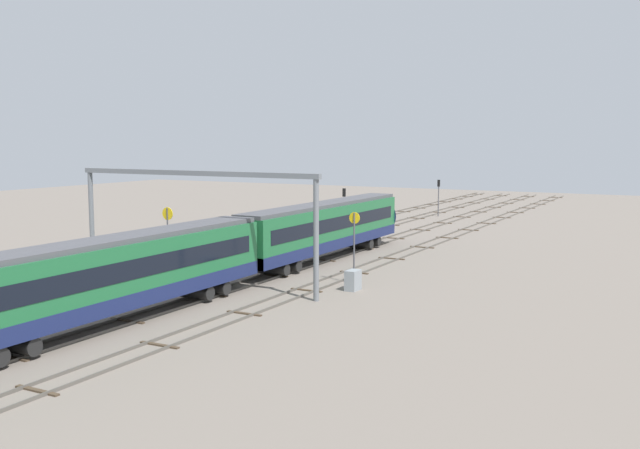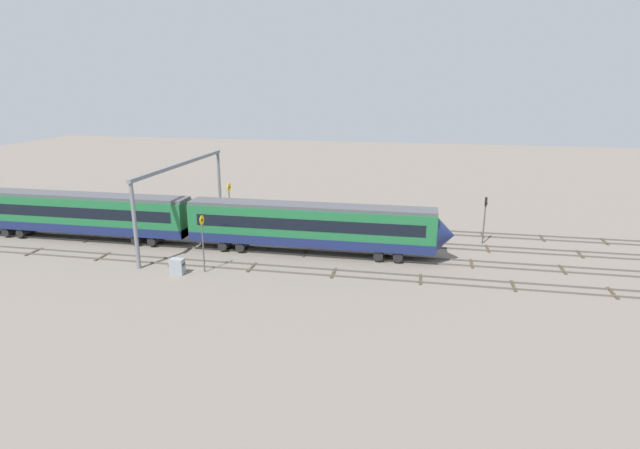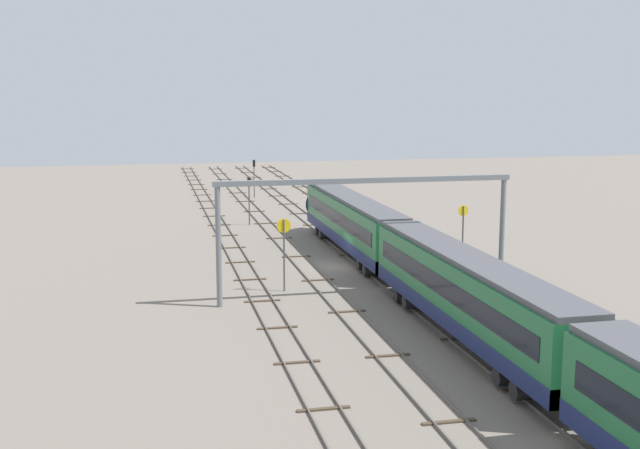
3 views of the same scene
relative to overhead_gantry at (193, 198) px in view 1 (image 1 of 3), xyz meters
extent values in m
plane|color=slate|center=(9.96, -0.40, -6.30)|extent=(189.28, 189.28, 0.00)
cube|color=#59544C|center=(9.96, -8.43, -6.22)|extent=(173.28, 0.07, 0.16)
cube|color=#59544C|center=(9.96, -6.99, -6.22)|extent=(173.28, 0.07, 0.16)
cube|color=#473828|center=(-20.17, -7.71, -6.26)|extent=(0.24, 2.40, 0.08)
cube|color=#473828|center=(-12.64, -7.71, -6.26)|extent=(0.24, 2.40, 0.08)
cube|color=#473828|center=(-5.10, -7.71, -6.26)|extent=(0.24, 2.40, 0.08)
cube|color=#473828|center=(2.43, -7.71, -6.26)|extent=(0.24, 2.40, 0.08)
cube|color=#473828|center=(9.96, -7.71, -6.26)|extent=(0.24, 2.40, 0.08)
cube|color=#473828|center=(17.50, -7.71, -6.26)|extent=(0.24, 2.40, 0.08)
cube|color=#473828|center=(25.03, -7.71, -6.26)|extent=(0.24, 2.40, 0.08)
cube|color=#473828|center=(32.57, -7.71, -6.26)|extent=(0.24, 2.40, 0.08)
cube|color=#473828|center=(40.10, -7.71, -6.26)|extent=(0.24, 2.40, 0.08)
cube|color=#473828|center=(47.63, -7.71, -6.26)|extent=(0.24, 2.40, 0.08)
cube|color=#473828|center=(55.17, -7.71, -6.26)|extent=(0.24, 2.40, 0.08)
cube|color=#473828|center=(62.70, -7.71, -6.26)|extent=(0.24, 2.40, 0.08)
cube|color=#473828|center=(70.24, -7.71, -6.26)|extent=(0.24, 2.40, 0.08)
cube|color=#473828|center=(77.77, -7.71, -6.26)|extent=(0.24, 2.40, 0.08)
cube|color=#473828|center=(85.30, -7.71, -6.26)|extent=(0.24, 2.40, 0.08)
cube|color=#473828|center=(92.84, -7.71, -6.26)|extent=(0.24, 2.40, 0.08)
cube|color=#59544C|center=(9.96, -3.55, -6.22)|extent=(173.28, 0.07, 0.16)
cube|color=#59544C|center=(9.96, -2.12, -6.22)|extent=(173.28, 0.07, 0.16)
cube|color=#473828|center=(-17.60, -2.83, -6.26)|extent=(0.24, 2.40, 0.08)
cube|color=#473828|center=(-9.73, -2.83, -6.26)|extent=(0.24, 2.40, 0.08)
cube|color=#473828|center=(-1.85, -2.83, -6.26)|extent=(0.24, 2.40, 0.08)
cube|color=#473828|center=(6.03, -2.83, -6.26)|extent=(0.24, 2.40, 0.08)
cube|color=#473828|center=(13.90, -2.83, -6.26)|extent=(0.24, 2.40, 0.08)
cube|color=#473828|center=(21.78, -2.83, -6.26)|extent=(0.24, 2.40, 0.08)
cube|color=#473828|center=(29.66, -2.83, -6.26)|extent=(0.24, 2.40, 0.08)
cube|color=#473828|center=(37.53, -2.83, -6.26)|extent=(0.24, 2.40, 0.08)
cube|color=#473828|center=(45.41, -2.83, -6.26)|extent=(0.24, 2.40, 0.08)
cube|color=#473828|center=(53.28, -2.83, -6.26)|extent=(0.24, 2.40, 0.08)
cube|color=#473828|center=(61.16, -2.83, -6.26)|extent=(0.24, 2.40, 0.08)
cube|color=#473828|center=(69.04, -2.83, -6.26)|extent=(0.24, 2.40, 0.08)
cube|color=#473828|center=(76.91, -2.83, -6.26)|extent=(0.24, 2.40, 0.08)
cube|color=#473828|center=(84.79, -2.83, -6.26)|extent=(0.24, 2.40, 0.08)
cube|color=#473828|center=(92.67, -2.83, -6.26)|extent=(0.24, 2.40, 0.08)
cube|color=#59544C|center=(9.96, 1.33, -6.22)|extent=(173.28, 0.07, 0.16)
cube|color=#59544C|center=(9.96, 2.76, -6.22)|extent=(173.28, 0.07, 0.16)
cube|color=#473828|center=(-11.70, 2.04, -6.26)|extent=(0.24, 2.40, 0.08)
cube|color=#473828|center=(-3.03, 2.04, -6.26)|extent=(0.24, 2.40, 0.08)
cube|color=#473828|center=(5.63, 2.04, -6.26)|extent=(0.24, 2.40, 0.08)
cube|color=#473828|center=(14.30, 2.04, -6.26)|extent=(0.24, 2.40, 0.08)
cube|color=#473828|center=(22.96, 2.04, -6.26)|extent=(0.24, 2.40, 0.08)
cube|color=#473828|center=(31.62, 2.04, -6.26)|extent=(0.24, 2.40, 0.08)
cube|color=#473828|center=(40.29, 2.04, -6.26)|extent=(0.24, 2.40, 0.08)
cube|color=#473828|center=(48.95, 2.04, -6.26)|extent=(0.24, 2.40, 0.08)
cube|color=#473828|center=(57.62, 2.04, -6.26)|extent=(0.24, 2.40, 0.08)
cube|color=#473828|center=(66.28, 2.04, -6.26)|extent=(0.24, 2.40, 0.08)
cube|color=#473828|center=(74.94, 2.04, -6.26)|extent=(0.24, 2.40, 0.08)
cube|color=#473828|center=(83.61, 2.04, -6.26)|extent=(0.24, 2.40, 0.08)
cube|color=#473828|center=(92.27, 2.04, -6.26)|extent=(0.24, 2.40, 0.08)
cube|color=#59544C|center=(9.96, 6.20, -6.22)|extent=(173.28, 0.07, 0.16)
cube|color=#59544C|center=(9.96, 7.64, -6.22)|extent=(173.28, 0.07, 0.16)
cube|color=#473828|center=(-5.51, 6.92, -6.26)|extent=(0.24, 2.40, 0.08)
cube|color=#473828|center=(0.68, 6.92, -6.26)|extent=(0.24, 2.40, 0.08)
cube|color=#473828|center=(6.87, 6.92, -6.26)|extent=(0.24, 2.40, 0.08)
cube|color=#473828|center=(13.06, 6.92, -6.26)|extent=(0.24, 2.40, 0.08)
cube|color=#473828|center=(19.25, 6.92, -6.26)|extent=(0.24, 2.40, 0.08)
cube|color=#473828|center=(25.44, 6.92, -6.26)|extent=(0.24, 2.40, 0.08)
cube|color=#473828|center=(31.62, 6.92, -6.26)|extent=(0.24, 2.40, 0.08)
cube|color=#473828|center=(37.81, 6.92, -6.26)|extent=(0.24, 2.40, 0.08)
cube|color=#473828|center=(44.00, 6.92, -6.26)|extent=(0.24, 2.40, 0.08)
cube|color=#473828|center=(50.19, 6.92, -6.26)|extent=(0.24, 2.40, 0.08)
cube|color=#473828|center=(56.38, 6.92, -6.26)|extent=(0.24, 2.40, 0.08)
cube|color=#473828|center=(62.57, 6.92, -6.26)|extent=(0.24, 2.40, 0.08)
cube|color=#473828|center=(68.76, 6.92, -6.26)|extent=(0.24, 2.40, 0.08)
cube|color=#473828|center=(74.94, 6.92, -6.26)|extent=(0.24, 2.40, 0.08)
cube|color=#473828|center=(81.13, 6.92, -6.26)|extent=(0.24, 2.40, 0.08)
cube|color=#473828|center=(87.32, 6.92, -6.26)|extent=(0.24, 2.40, 0.08)
cube|color=#473828|center=(93.51, 6.92, -6.26)|extent=(0.24, 2.40, 0.08)
cube|color=#1E6638|center=(14.32, -2.83, -3.44)|extent=(24.00, 2.90, 3.60)
cube|color=navy|center=(14.32, -2.83, -4.79)|extent=(24.00, 2.94, 0.90)
cube|color=#4C4C51|center=(14.32, -2.83, -1.49)|extent=(24.00, 2.50, 0.30)
cube|color=black|center=(14.32, -4.29, -3.00)|extent=(22.00, 0.04, 1.10)
cube|color=black|center=(14.32, -1.37, -3.00)|extent=(22.00, 0.04, 1.10)
cylinder|color=black|center=(5.74, -2.83, -5.69)|extent=(0.90, 2.70, 0.90)
cylinder|color=black|center=(7.54, -2.83, -5.69)|extent=(0.90, 2.70, 0.90)
cylinder|color=black|center=(21.10, -2.83, -5.69)|extent=(0.90, 2.70, 0.90)
cylinder|color=black|center=(22.90, -2.83, -5.69)|extent=(0.90, 2.70, 0.90)
cube|color=#1E6638|center=(-10.48, -2.83, -3.44)|extent=(24.00, 2.90, 3.60)
cube|color=navy|center=(-10.48, -2.83, -4.79)|extent=(24.00, 2.94, 0.90)
cube|color=#4C4C51|center=(-10.48, -2.83, -1.49)|extent=(24.00, 2.50, 0.30)
cube|color=black|center=(-10.48, -4.29, -3.00)|extent=(22.00, 0.04, 1.10)
cube|color=black|center=(-10.48, -1.37, -3.00)|extent=(22.00, 0.04, 1.10)
cylinder|color=black|center=(-17.26, -2.83, -5.69)|extent=(0.90, 2.70, 0.90)
cylinder|color=black|center=(-3.70, -2.83, -5.69)|extent=(0.90, 2.70, 0.90)
cylinder|color=black|center=(-1.90, -2.83, -5.69)|extent=(0.90, 2.70, 0.90)
cone|color=navy|center=(27.12, -2.83, -3.62)|extent=(1.60, 3.24, 3.24)
cylinder|color=slate|center=(0.00, -9.80, -2.38)|extent=(0.36, 0.36, 7.83)
cylinder|color=slate|center=(0.00, 9.80, -2.38)|extent=(0.36, 0.36, 7.83)
cube|color=slate|center=(0.00, 0.00, 1.71)|extent=(0.40, 20.19, 0.35)
cylinder|color=#4C4C51|center=(6.20, -9.51, -3.73)|extent=(0.12, 0.12, 5.13)
cylinder|color=yellow|center=(6.24, -9.51, -1.53)|extent=(0.05, 0.82, 0.82)
cube|color=black|center=(6.27, -9.51, -1.53)|extent=(0.02, 0.37, 0.12)
cylinder|color=#4C4C51|center=(3.11, 5.00, -3.76)|extent=(0.12, 0.12, 5.08)
cylinder|color=yellow|center=(3.15, 5.00, -1.66)|extent=(0.05, 0.99, 0.99)
cube|color=black|center=(3.18, 5.00, -1.66)|extent=(0.02, 0.45, 0.12)
cylinder|color=#4C4C51|center=(52.89, 0.33, -4.28)|extent=(0.14, 0.14, 4.03)
cube|color=black|center=(52.89, 0.33, -1.81)|extent=(0.20, 0.32, 0.90)
sphere|color=green|center=(53.00, 0.33, -1.62)|extent=(0.20, 0.20, 0.20)
sphere|color=#262626|center=(53.00, 0.33, -2.01)|extent=(0.20, 0.20, 0.20)
cylinder|color=#4C4C51|center=(31.28, 3.79, -4.27)|extent=(0.14, 0.14, 4.05)
cube|color=black|center=(31.28, 3.79, -1.79)|extent=(0.20, 0.32, 0.90)
sphere|color=yellow|center=(31.39, 3.79, -1.60)|extent=(0.20, 0.20, 0.20)
sphere|color=#262626|center=(31.39, 3.79, -1.99)|extent=(0.20, 0.20, 0.20)
cube|color=gray|center=(4.09, -10.45, -5.59)|extent=(1.20, 0.78, 1.41)
cube|color=#333333|center=(4.70, -10.45, -5.38)|extent=(0.02, 0.55, 0.24)
camera|label=1|loc=(-39.85, -31.60, 4.04)|focal=40.46mm
camera|label=2|loc=(24.46, -49.03, 9.97)|focal=28.55mm
camera|label=3|loc=(-49.97, 14.15, 7.51)|focal=44.45mm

